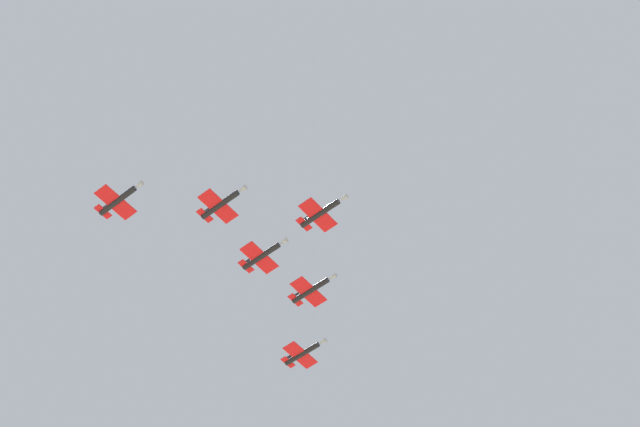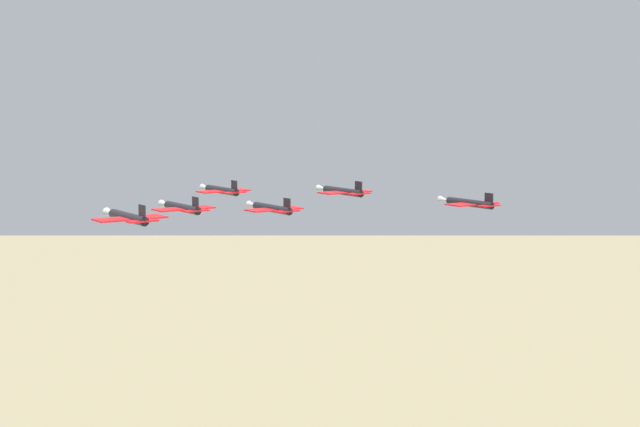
{
  "view_description": "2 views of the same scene",
  "coord_description": "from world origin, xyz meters",
  "px_view_note": "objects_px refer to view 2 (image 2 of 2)",
  "views": [
    {
      "loc": [
        6.75,
        -115.07,
        1.53
      ],
      "look_at": [
        17.13,
        -18.33,
        133.51
      ],
      "focal_mm": 53.06,
      "sensor_mm": 36.0,
      "label": 1
    },
    {
      "loc": [
        -18.91,
        106.85,
        146.17
      ],
      "look_at": [
        5.07,
        -30.03,
        129.03
      ],
      "focal_mm": 51.6,
      "sensor_mm": 36.0,
      "label": 2
    }
  ],
  "objects_px": {
    "jet_port_inner": "(181,208)",
    "jet_port_outer": "(271,208)",
    "jet_lead": "(221,190)",
    "jet_starboard_outer": "(127,217)",
    "jet_center_rear": "(469,203)",
    "jet_starboard_inner": "(342,191)"
  },
  "relations": [
    {
      "from": "jet_port_outer",
      "to": "jet_center_rear",
      "type": "xyz_separation_m",
      "value": [
        -25.23,
        -9.41,
        0.15
      ]
    },
    {
      "from": "jet_starboard_inner",
      "to": "jet_port_outer",
      "type": "bearing_deg",
      "value": -174.29
    },
    {
      "from": "jet_lead",
      "to": "jet_starboard_outer",
      "type": "distance_m",
      "value": 34.73
    },
    {
      "from": "jet_lead",
      "to": "jet_port_outer",
      "type": "xyz_separation_m",
      "value": [
        -9.5,
        9.6,
        -1.28
      ]
    },
    {
      "from": "jet_port_inner",
      "to": "jet_starboard_outer",
      "type": "relative_size",
      "value": 1.0
    },
    {
      "from": "jet_lead",
      "to": "jet_starboard_outer",
      "type": "bearing_deg",
      "value": -135.0
    },
    {
      "from": "jet_port_inner",
      "to": "jet_port_outer",
      "type": "bearing_deg",
      "value": -5.71
    },
    {
      "from": "jet_lead",
      "to": "jet_port_outer",
      "type": "height_order",
      "value": "jet_lead"
    },
    {
      "from": "jet_starboard_inner",
      "to": "jet_port_outer",
      "type": "relative_size",
      "value": 1.0
    },
    {
      "from": "jet_lead",
      "to": "jet_port_outer",
      "type": "distance_m",
      "value": 13.56
    },
    {
      "from": "jet_starboard_inner",
      "to": "jet_lead",
      "type": "bearing_deg",
      "value": 135.0
    },
    {
      "from": "jet_starboard_inner",
      "to": "jet_starboard_outer",
      "type": "height_order",
      "value": "jet_starboard_outer"
    },
    {
      "from": "jet_port_outer",
      "to": "jet_center_rear",
      "type": "distance_m",
      "value": 26.92
    },
    {
      "from": "jet_port_outer",
      "to": "jet_starboard_outer",
      "type": "distance_m",
      "value": 26.98
    },
    {
      "from": "jet_starboard_outer",
      "to": "jet_center_rear",
      "type": "bearing_deg",
      "value": 0.0
    },
    {
      "from": "jet_port_inner",
      "to": "jet_starboard_outer",
      "type": "height_order",
      "value": "jet_starboard_outer"
    },
    {
      "from": "jet_port_outer",
      "to": "jet_center_rear",
      "type": "bearing_deg",
      "value": -24.23
    },
    {
      "from": "jet_port_inner",
      "to": "jet_port_outer",
      "type": "distance_m",
      "value": 12.36
    },
    {
      "from": "jet_port_inner",
      "to": "jet_port_outer",
      "type": "height_order",
      "value": "jet_port_inner"
    },
    {
      "from": "jet_starboard_outer",
      "to": "jet_port_outer",
      "type": "bearing_deg",
      "value": 24.23
    },
    {
      "from": "jet_port_outer",
      "to": "jet_starboard_outer",
      "type": "height_order",
      "value": "jet_starboard_outer"
    },
    {
      "from": "jet_starboard_inner",
      "to": "jet_center_rear",
      "type": "bearing_deg",
      "value": -45.0
    }
  ]
}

